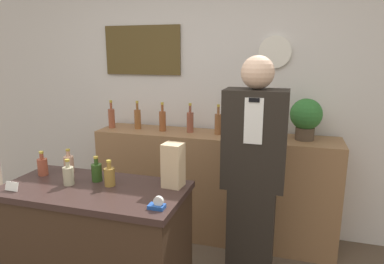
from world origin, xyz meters
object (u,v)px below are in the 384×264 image
at_px(shopkeeper, 253,178).
at_px(tape_dispenser, 157,205).
at_px(paper_bag, 173,165).
at_px(potted_plant, 306,117).

distance_m(shopkeeper, tape_dispenser, 0.89).
bearing_deg(shopkeeper, paper_bag, -135.45).
height_order(shopkeeper, paper_bag, shopkeeper).
distance_m(potted_plant, paper_bag, 1.37).
height_order(potted_plant, paper_bag, potted_plant).
height_order(potted_plant, tape_dispenser, potted_plant).
relative_size(potted_plant, tape_dispenser, 3.96).
distance_m(paper_bag, tape_dispenser, 0.35).
bearing_deg(paper_bag, potted_plant, 53.65).
xyz_separation_m(shopkeeper, potted_plant, (0.35, 0.65, 0.35)).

